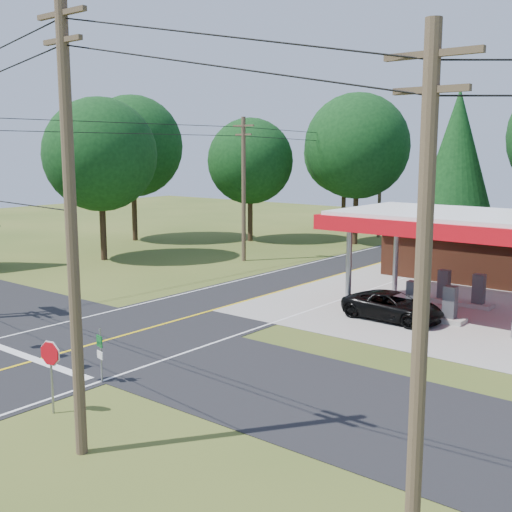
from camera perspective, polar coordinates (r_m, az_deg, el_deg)
The scene contains 13 objects.
ground at distance 27.55m, azimuth -12.59°, elevation -7.19°, with size 120.00×120.00×0.00m, color #3B4E1B.
main_highway at distance 27.54m, azimuth -12.59°, elevation -7.17°, with size 8.00×120.00×0.02m, color black.
cross_road at distance 27.54m, azimuth -12.59°, elevation -7.16°, with size 70.00×7.00×0.02m, color black.
lane_center_yellow at distance 27.54m, azimuth -12.59°, elevation -7.14°, with size 0.15×110.00×0.00m, color yellow.
gas_canopy at distance 31.77m, azimuth 16.88°, elevation 2.69°, with size 10.60×7.40×4.88m.
utility_pole_near_right at distance 16.33m, azimuth -16.10°, elevation 2.68°, with size 1.80×0.30×11.50m.
utility_pole_far_left at distance 44.85m, azimuth -1.11°, elevation 6.15°, with size 1.80×0.30×10.00m.
utility_pole_right_b at distance 12.08m, azimuth 14.54°, elevation -3.17°, with size 1.80×0.30×10.00m.
utility_pole_north at distance 58.18m, azimuth 10.96°, elevation 6.29°, with size 0.30×0.30×9.50m.
treeline_backdrop at distance 44.98m, azimuth 12.71°, elevation 8.85°, with size 70.27×51.59×13.30m.
suv_car at distance 30.23m, azimuth 12.07°, elevation -4.42°, with size 4.65×4.65×1.29m, color black.
octagonal_stop_sign at distance 20.03m, azimuth -17.82°, elevation -8.76°, with size 0.78×0.20×2.26m.
route_sign_post at distance 22.28m, azimuth -13.68°, elevation -8.21°, with size 0.39×0.13×1.90m.
Camera 1 is at (20.82, -16.28, 7.78)m, focal length 45.00 mm.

